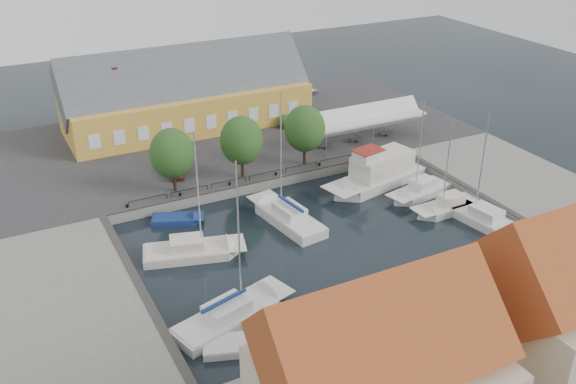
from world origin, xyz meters
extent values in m
plane|color=black|center=(0.00, 0.00, 0.00)|extent=(140.00, 140.00, 0.00)
cube|color=#2D2D30|center=(0.00, 23.00, 0.50)|extent=(56.00, 26.00, 1.00)
cube|color=slate|center=(-22.00, -2.00, 0.50)|extent=(12.00, 24.00, 1.00)
cube|color=slate|center=(22.00, -2.00, 0.50)|extent=(12.00, 24.00, 1.00)
cube|color=#383533|center=(0.00, 10.30, 1.06)|extent=(56.00, 0.60, 0.12)
cube|color=#383533|center=(-16.30, -2.00, 1.06)|extent=(0.60, 24.00, 0.12)
cube|color=#383533|center=(16.30, -2.00, 1.06)|extent=(0.60, 24.00, 0.12)
cylinder|color=black|center=(-14.00, 10.60, 1.20)|extent=(0.24, 0.24, 0.40)
cylinder|color=black|center=(-9.00, 10.60, 1.20)|extent=(0.24, 0.24, 0.40)
cylinder|color=black|center=(-4.00, 10.60, 1.20)|extent=(0.24, 0.24, 0.40)
cylinder|color=black|center=(1.00, 10.60, 1.20)|extent=(0.24, 0.24, 0.40)
cylinder|color=black|center=(6.00, 10.60, 1.20)|extent=(0.24, 0.24, 0.40)
cylinder|color=black|center=(11.00, 10.60, 1.20)|extent=(0.24, 0.24, 0.40)
cylinder|color=black|center=(16.00, 10.60, 1.20)|extent=(0.24, 0.24, 0.40)
cube|color=gold|center=(-2.00, 28.00, 3.25)|extent=(28.00, 10.00, 4.50)
cube|color=#474C51|center=(-2.00, 28.00, 6.75)|extent=(28.56, 7.60, 7.60)
cube|color=gold|center=(-12.00, 34.00, 2.75)|extent=(6.00, 6.00, 3.50)
cube|color=brown|center=(-10.00, 28.00, 8.60)|extent=(0.60, 0.60, 1.20)
cube|color=silver|center=(14.00, 14.50, 3.70)|extent=(14.00, 4.00, 0.25)
cylinder|color=silver|center=(8.00, 12.70, 2.35)|extent=(0.10, 0.10, 2.70)
cylinder|color=silver|center=(8.00, 16.30, 2.35)|extent=(0.10, 0.10, 2.70)
cylinder|color=silver|center=(14.00, 12.70, 2.35)|extent=(0.10, 0.10, 2.70)
cylinder|color=silver|center=(14.00, 16.30, 2.35)|extent=(0.10, 0.10, 2.70)
cylinder|color=silver|center=(20.00, 12.70, 2.35)|extent=(0.10, 0.10, 2.70)
cylinder|color=silver|center=(20.00, 16.30, 2.35)|extent=(0.10, 0.10, 2.70)
cylinder|color=black|center=(-9.00, 12.00, 2.05)|extent=(0.30, 0.30, 2.10)
ellipsoid|color=#1F4619|center=(-9.00, 12.00, 4.88)|extent=(4.20, 4.20, 4.83)
cylinder|color=black|center=(-2.00, 12.00, 2.05)|extent=(0.30, 0.30, 2.10)
ellipsoid|color=#1F4619|center=(-2.00, 12.00, 4.88)|extent=(4.20, 4.20, 4.83)
cylinder|color=black|center=(5.00, 12.00, 2.05)|extent=(0.30, 0.30, 2.10)
ellipsoid|color=#1F4619|center=(5.00, 12.00, 4.88)|extent=(4.20, 4.20, 4.83)
imported|color=#A2A5A9|center=(15.89, 31.97, 1.64)|extent=(3.89, 1.84, 1.28)
imported|color=#5D1A15|center=(-7.88, 15.57, 1.64)|extent=(1.97, 4.06, 1.28)
cube|color=silver|center=(-1.41, 2.73, 0.15)|extent=(3.77, 7.74, 1.50)
cube|color=silver|center=(-1.54, 3.65, 0.94)|extent=(3.86, 9.20, 0.08)
cube|color=silver|center=(-1.44, 2.91, 1.40)|extent=(2.28, 3.20, 0.90)
cylinder|color=silver|center=(-1.61, 4.20, 6.47)|extent=(0.12, 0.12, 11.15)
cube|color=navy|center=(-1.41, 2.73, 2.15)|extent=(0.72, 3.71, 0.22)
cube|color=silver|center=(10.69, 6.17, 0.10)|extent=(9.89, 5.35, 1.80)
cube|color=silver|center=(9.54, 5.93, 1.04)|extent=(11.69, 5.60, 0.08)
cube|color=beige|center=(10.69, 6.17, 2.10)|extent=(6.91, 4.24, 2.20)
cube|color=silver|center=(8.63, 5.74, 3.50)|extent=(2.92, 2.42, 1.20)
cube|color=maroon|center=(8.63, 5.74, 4.15)|extent=(3.17, 2.57, 0.10)
cube|color=silver|center=(12.93, 2.27, 0.05)|extent=(6.14, 3.52, 1.30)
cube|color=silver|center=(12.22, 2.12, 0.74)|extent=(7.26, 3.65, 0.08)
cube|color=silver|center=(12.79, 2.24, 1.20)|extent=(2.59, 2.08, 0.90)
cylinder|color=silver|center=(11.80, 2.04, 5.21)|extent=(0.12, 0.12, 9.03)
cube|color=silver|center=(13.17, -1.60, 0.05)|extent=(5.65, 2.47, 1.30)
cube|color=silver|center=(12.47, -1.62, 0.74)|extent=(6.77, 2.41, 0.08)
cube|color=beige|center=(13.03, -1.61, 1.20)|extent=(2.28, 1.64, 0.90)
cylinder|color=silver|center=(12.05, -1.63, 4.90)|extent=(0.12, 0.12, 8.40)
cube|color=silver|center=(14.13, -5.27, 0.05)|extent=(3.74, 7.13, 1.30)
cube|color=silver|center=(13.99, -4.44, 0.74)|extent=(3.85, 8.45, 0.08)
cube|color=silver|center=(14.10, -5.11, 1.20)|extent=(2.24, 2.97, 0.90)
cylinder|color=silver|center=(13.91, -3.93, 5.44)|extent=(0.12, 0.12, 9.48)
cube|color=beige|center=(-11.47, 2.09, 0.05)|extent=(7.34, 4.69, 1.30)
cube|color=beige|center=(-10.65, 1.85, 0.74)|extent=(8.61, 4.95, 0.08)
cube|color=beige|center=(-11.31, 2.04, 1.20)|extent=(3.16, 2.67, 0.90)
cylinder|color=silver|center=(-10.16, 1.71, 5.79)|extent=(0.12, 0.12, 10.19)
cube|color=silver|center=(-11.92, -7.55, 0.05)|extent=(8.17, 4.97, 1.30)
cube|color=silver|center=(-11.00, -7.28, 0.74)|extent=(9.60, 5.29, 0.08)
cube|color=silver|center=(-11.73, -7.49, 1.20)|extent=(3.50, 2.77, 0.90)
cylinder|color=silver|center=(-10.45, -7.11, 6.33)|extent=(0.12, 0.12, 11.25)
cube|color=navy|center=(-11.92, -7.55, 1.95)|extent=(3.73, 1.29, 0.22)
cube|color=silver|center=(-12.20, -10.32, 0.05)|extent=(4.93, 3.47, 0.90)
cube|color=silver|center=(-11.67, -10.50, 0.54)|extent=(5.75, 3.68, 0.08)
cube|color=navy|center=(-10.57, 8.10, 0.05)|extent=(4.25, 3.27, 0.80)
cube|color=navy|center=(-10.14, 7.91, 0.49)|extent=(4.91, 3.50, 0.08)
cube|color=#9D4D21|center=(-10.00, -23.00, 9.25)|extent=(11.33, 6.50, 6.50)
cube|color=brown|center=(-12.75, -23.00, 10.90)|extent=(0.70, 0.70, 1.00)
cube|color=brown|center=(-7.80, -23.00, 10.80)|extent=(0.60, 0.60, 0.80)
cube|color=brown|center=(1.00, -23.00, 11.40)|extent=(0.70, 0.70, 1.00)
camera|label=1|loc=(-24.41, -41.47, 28.39)|focal=40.00mm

